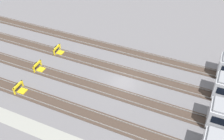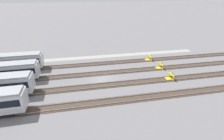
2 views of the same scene
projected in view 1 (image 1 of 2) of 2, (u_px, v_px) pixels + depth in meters
ground_plane at (124, 83)px, 38.72m from camera, size 400.00×400.00×0.00m
rail_track_nearest at (101, 119)px, 33.26m from camera, size 90.00×2.23×0.21m
rail_track_near_inner at (117, 94)px, 36.88m from camera, size 90.00×2.24×0.21m
rail_track_middle at (130, 72)px, 40.50m from camera, size 90.00×2.24×0.21m
rail_track_far_inner at (141, 55)px, 44.12m from camera, size 90.00×2.23×0.21m
bumper_stop_nearest_track at (20, 88)px, 37.03m from camera, size 1.36×2.01×1.22m
bumper_stop_near_inner_track at (39, 67)px, 40.82m from camera, size 1.36×2.00×1.22m
bumper_stop_middle_track at (58, 50)px, 44.36m from camera, size 1.36×2.00×1.22m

